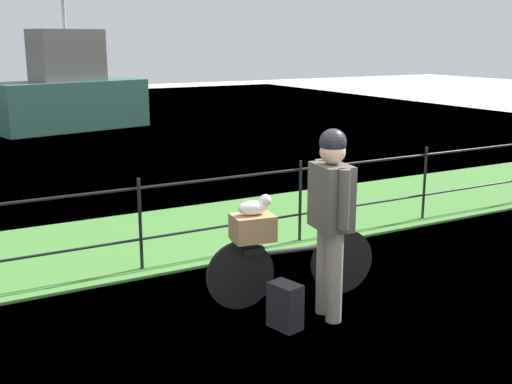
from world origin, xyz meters
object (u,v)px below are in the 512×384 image
(wooden_crate, at_px, (253,227))
(cyclist_person, at_px, (331,208))
(terrier_dog, at_px, (255,206))
(backpack_on_paving, at_px, (285,306))
(bicycle_main, at_px, (291,266))
(moored_boat_mid, at_px, (69,93))

(wooden_crate, xyz_separation_m, cyclist_person, (0.47, -0.53, 0.24))
(terrier_dog, xyz_separation_m, backpack_on_paving, (-0.01, -0.53, -0.75))
(bicycle_main, distance_m, wooden_crate, 0.56)
(bicycle_main, bearing_deg, cyclist_person, -78.00)
(wooden_crate, height_order, backpack_on_paving, wooden_crate)
(wooden_crate, height_order, cyclist_person, cyclist_person)
(backpack_on_paving, bearing_deg, terrier_dog, 165.60)
(wooden_crate, relative_size, terrier_dog, 1.14)
(terrier_dog, xyz_separation_m, moored_boat_mid, (1.46, 12.94, 0.03))
(wooden_crate, bearing_deg, backpack_on_paving, -88.10)
(cyclist_person, height_order, backpack_on_paving, cyclist_person)
(wooden_crate, distance_m, terrier_dog, 0.20)
(terrier_dog, bearing_deg, moored_boat_mid, 83.55)
(wooden_crate, distance_m, moored_boat_mid, 13.02)
(bicycle_main, xyz_separation_m, wooden_crate, (-0.37, 0.06, 0.42))
(terrier_dog, height_order, moored_boat_mid, moored_boat_mid)
(bicycle_main, xyz_separation_m, backpack_on_paving, (-0.36, -0.48, -0.14))
(backpack_on_paving, distance_m, moored_boat_mid, 13.57)
(bicycle_main, height_order, terrier_dog, terrier_dog)
(terrier_dog, bearing_deg, backpack_on_paving, -90.75)
(terrier_dog, xyz_separation_m, cyclist_person, (0.45, -0.52, 0.05))
(bicycle_main, distance_m, cyclist_person, 0.82)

